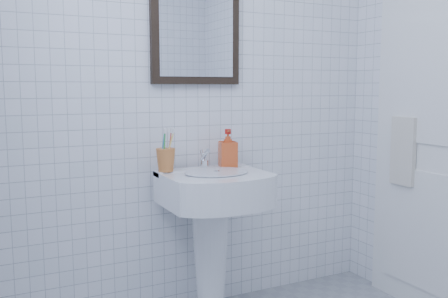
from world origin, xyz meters
TOP-DOWN VIEW (x-y plane):
  - wall_back at (0.00, 1.20)m, footprint 2.20×0.02m
  - washbasin at (-0.02, 0.98)m, footprint 0.52×0.38m
  - faucet at (-0.02, 1.08)m, footprint 0.04×0.10m
  - toothbrush_cup at (-0.23, 1.08)m, footprint 0.13×0.13m
  - soap_dispenser at (0.12, 1.08)m, footprint 0.11×0.11m
  - wall_mirror at (-0.02, 1.18)m, footprint 0.50×0.04m
  - bathroom_door at (1.08, 0.55)m, footprint 0.04×0.80m
  - towel_ring at (1.06, 0.73)m, footprint 0.01×0.18m
  - hand_towel at (1.04, 0.73)m, footprint 0.03×0.16m

SIDE VIEW (x-z plane):
  - washbasin at x=-0.02m, z-range 0.14..0.94m
  - faucet at x=-0.02m, z-range 0.79..0.90m
  - toothbrush_cup at x=-0.23m, z-range 0.80..0.92m
  - hand_towel at x=1.04m, z-range 0.68..1.06m
  - soap_dispenser at x=0.12m, z-range 0.80..1.00m
  - bathroom_door at x=1.08m, z-range 0.00..2.00m
  - towel_ring at x=1.06m, z-range 0.96..1.14m
  - wall_back at x=0.00m, z-range 0.00..2.50m
  - wall_mirror at x=-0.02m, z-range 1.24..1.86m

